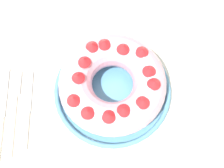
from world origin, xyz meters
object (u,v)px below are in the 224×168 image
object	(u,v)px
serving_dish	(112,92)
fork	(14,106)
cake_knife	(26,114)
napkin	(211,71)
serving_knife	(0,119)
bundt_cake	(112,84)

from	to	relation	value
serving_dish	fork	world-z (taller)	serving_dish
cake_knife	napkin	size ratio (longest dim) A/B	1.27
fork	serving_knife	xyz separation A→B (m)	(-0.03, -0.03, 0.00)
bundt_cake	fork	bearing A→B (deg)	-173.32
serving_dish	serving_knife	distance (m)	0.28
cake_knife	napkin	bearing A→B (deg)	17.88
serving_knife	napkin	distance (m)	0.54
fork	serving_knife	size ratio (longest dim) A/B	0.92
serving_dish	cake_knife	bearing A→B (deg)	-166.61
bundt_cake	cake_knife	world-z (taller)	bundt_cake
serving_dish	cake_knife	distance (m)	0.22
serving_dish	serving_knife	bearing A→B (deg)	-167.22
bundt_cake	cake_knife	distance (m)	0.23
serving_knife	napkin	world-z (taller)	serving_knife
bundt_cake	serving_knife	distance (m)	0.29
bundt_cake	serving_knife	xyz separation A→B (m)	(-0.27, -0.06, -0.06)
fork	napkin	world-z (taller)	fork
serving_dish	fork	bearing A→B (deg)	-173.30
fork	serving_knife	distance (m)	0.04
bundt_cake	fork	xyz separation A→B (m)	(-0.24, -0.03, -0.06)
serving_knife	cake_knife	size ratio (longest dim) A/B	1.18
bundt_cake	napkin	xyz separation A→B (m)	(0.26, 0.06, -0.07)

